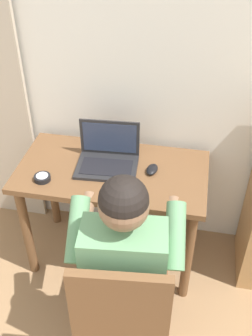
% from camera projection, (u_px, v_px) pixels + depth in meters
% --- Properties ---
extents(wall_back, '(4.80, 0.05, 2.50)m').
position_uv_depth(wall_back, '(171.00, 58.00, 2.16)').
color(wall_back, silver).
rests_on(wall_back, ground_plane).
extents(desk, '(1.07, 0.56, 0.72)m').
position_uv_depth(desk, '(112.00, 186.00, 2.33)').
color(desk, brown).
rests_on(desk, ground_plane).
extents(chair, '(0.46, 0.44, 0.87)m').
position_uv_depth(chair, '(122.00, 308.00, 1.82)').
color(chair, brown).
rests_on(chair, ground_plane).
extents(person_seated, '(0.57, 0.61, 1.19)m').
position_uv_depth(person_seated, '(126.00, 251.00, 1.86)').
color(person_seated, '#4C4C4C').
rests_on(person_seated, ground_plane).
extents(laptop, '(0.36, 0.27, 0.24)m').
position_uv_depth(laptop, '(108.00, 157.00, 2.26)').
color(laptop, '#232326').
rests_on(laptop, desk).
extents(computer_mouse, '(0.07, 0.11, 0.03)m').
position_uv_depth(computer_mouse, '(152.00, 169.00, 2.23)').
color(computer_mouse, black).
rests_on(computer_mouse, desk).
extents(desk_clock, '(0.09, 0.09, 0.03)m').
position_uv_depth(desk_clock, '(42.00, 178.00, 2.17)').
color(desk_clock, black).
rests_on(desk_clock, desk).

